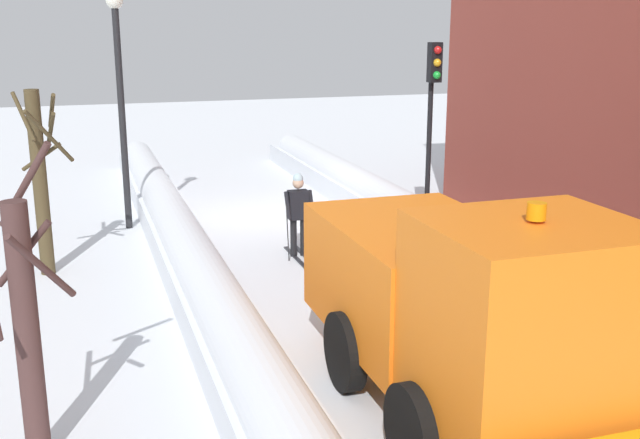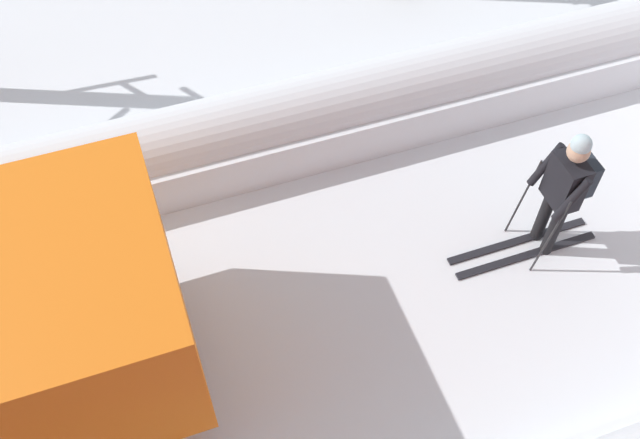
{
  "view_description": "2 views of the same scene",
  "coord_description": "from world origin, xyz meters",
  "px_view_note": "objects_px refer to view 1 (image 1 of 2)",
  "views": [
    {
      "loc": [
        4.59,
        18.53,
        4.88
      ],
      "look_at": [
        0.89,
        7.15,
        1.76
      ],
      "focal_mm": 42.52,
      "sensor_mm": 36.0,
      "label": 1
    },
    {
      "loc": [
        -3.61,
        7.66,
        6.96
      ],
      "look_at": [
        0.11,
        6.35,
        1.8
      ],
      "focal_mm": 40.43,
      "sensor_mm": 36.0,
      "label": 2
    }
  ],
  "objects_px": {
    "plow_truck": "(464,306)",
    "bare_tree_mid": "(26,326)",
    "bare_tree_near": "(41,178)",
    "traffic_light_pole": "(432,101)",
    "street_lamp": "(120,84)",
    "skier": "(298,211)"
  },
  "relations": [
    {
      "from": "plow_truck",
      "to": "traffic_light_pole",
      "type": "distance_m",
      "value": 9.08
    },
    {
      "from": "traffic_light_pole",
      "to": "bare_tree_near",
      "type": "xyz_separation_m",
      "value": [
        8.65,
        0.59,
        -1.16
      ]
    },
    {
      "from": "plow_truck",
      "to": "bare_tree_mid",
      "type": "xyz_separation_m",
      "value": [
        5.08,
        -0.63,
        0.15
      ]
    },
    {
      "from": "skier",
      "to": "traffic_light_pole",
      "type": "bearing_deg",
      "value": -164.28
    },
    {
      "from": "plow_truck",
      "to": "bare_tree_near",
      "type": "relative_size",
      "value": 1.64
    },
    {
      "from": "skier",
      "to": "bare_tree_mid",
      "type": "relative_size",
      "value": 0.49
    },
    {
      "from": "traffic_light_pole",
      "to": "skier",
      "type": "bearing_deg",
      "value": 15.72
    },
    {
      "from": "traffic_light_pole",
      "to": "bare_tree_near",
      "type": "relative_size",
      "value": 1.21
    },
    {
      "from": "plow_truck",
      "to": "bare_tree_mid",
      "type": "relative_size",
      "value": 1.63
    },
    {
      "from": "skier",
      "to": "bare_tree_near",
      "type": "distance_m",
      "value": 5.2
    },
    {
      "from": "plow_truck",
      "to": "bare_tree_mid",
      "type": "bearing_deg",
      "value": -7.03
    },
    {
      "from": "street_lamp",
      "to": "skier",
      "type": "bearing_deg",
      "value": 133.5
    },
    {
      "from": "plow_truck",
      "to": "street_lamp",
      "type": "xyz_separation_m",
      "value": [
        3.32,
        -10.67,
        2.02
      ]
    },
    {
      "from": "skier",
      "to": "bare_tree_mid",
      "type": "bearing_deg",
      "value": 52.34
    },
    {
      "from": "plow_truck",
      "to": "bare_tree_mid",
      "type": "distance_m",
      "value": 5.12
    },
    {
      "from": "traffic_light_pole",
      "to": "street_lamp",
      "type": "relative_size",
      "value": 0.8
    },
    {
      "from": "bare_tree_near",
      "to": "plow_truck",
      "type": "bearing_deg",
      "value": 123.9
    },
    {
      "from": "plow_truck",
      "to": "traffic_light_pole",
      "type": "height_order",
      "value": "traffic_light_pole"
    },
    {
      "from": "street_lamp",
      "to": "traffic_light_pole",
      "type": "bearing_deg",
      "value": 160.15
    },
    {
      "from": "bare_tree_mid",
      "to": "traffic_light_pole",
      "type": "bearing_deg",
      "value": -138.74
    },
    {
      "from": "skier",
      "to": "traffic_light_pole",
      "type": "height_order",
      "value": "traffic_light_pole"
    },
    {
      "from": "plow_truck",
      "to": "street_lamp",
      "type": "height_order",
      "value": "street_lamp"
    }
  ]
}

